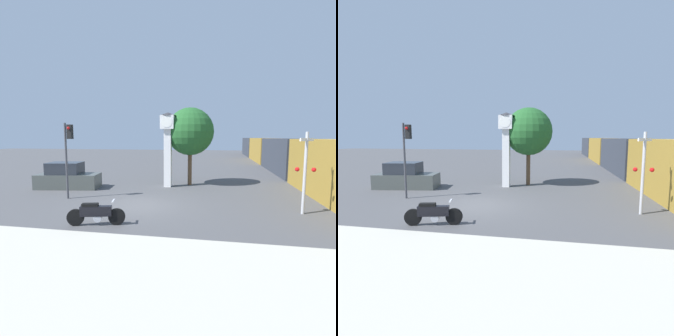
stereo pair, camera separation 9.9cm
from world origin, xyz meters
The scene contains 9 objects.
ground_plane centered at (0.00, 0.00, 0.00)m, with size 120.00×120.00×0.00m, color #4C4C4F.
sidewalk_strip centered at (0.00, -7.29, 0.05)m, with size 36.00×6.00×0.10m.
motorcycle centered at (-0.82, -3.30, 0.49)m, with size 2.27×0.76×1.02m.
clock_tower centered at (0.50, 5.41, 3.44)m, with size 1.14×1.14×5.25m.
freight_train centered at (10.80, 21.58, 1.70)m, with size 2.80×49.39×3.40m.
traffic_light centered at (-4.39, 0.75, 2.98)m, with size 0.50×0.35×4.33m.
railroad_crossing_signal centered at (7.87, -0.08, 2.06)m, with size 0.90×0.82×3.77m.
street_tree centered at (1.96, 6.45, 3.93)m, with size 3.46×3.46×5.68m.
parked_car centered at (-6.28, 3.65, 0.75)m, with size 4.42×2.42×1.80m.
Camera 2 is at (3.98, -12.79, 3.53)m, focal length 28.00 mm.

